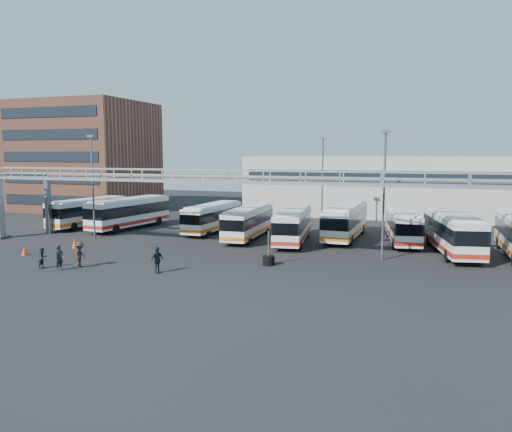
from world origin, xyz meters
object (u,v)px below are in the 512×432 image
(bus_8, at_px, (452,231))
(light_pole_mid, at_px, (384,188))
(bus_1, at_px, (129,212))
(pedestrian_d, at_px, (157,260))
(pedestrian_c, at_px, (80,255))
(pedestrian_b, at_px, (43,258))
(bus_3, at_px, (213,217))
(pedestrian_a, at_px, (59,258))
(bus_4, at_px, (248,221))
(bus_5, at_px, (293,224))
(cone_right, at_px, (75,244))
(bus_0, at_px, (89,211))
(light_pole_left, at_px, (93,181))
(light_pole_back, at_px, (322,178))
(bus_7, at_px, (403,225))
(cone_left, at_px, (24,251))
(tire_stack, at_px, (269,259))
(bus_6, at_px, (346,220))

(bus_8, bearing_deg, light_pole_mid, -149.99)
(bus_1, relative_size, pedestrian_d, 6.16)
(pedestrian_c, height_order, pedestrian_d, pedestrian_c)
(light_pole_mid, bearing_deg, bus_1, 164.70)
(bus_8, relative_size, pedestrian_b, 7.54)
(light_pole_mid, height_order, pedestrian_c, light_pole_mid)
(bus_3, relative_size, pedestrian_b, 6.53)
(pedestrian_c, bearing_deg, pedestrian_a, 131.67)
(bus_4, relative_size, bus_5, 0.97)
(pedestrian_b, bearing_deg, cone_right, 23.35)
(bus_0, distance_m, pedestrian_b, 21.49)
(bus_3, distance_m, pedestrian_c, 18.81)
(light_pole_left, relative_size, bus_5, 0.95)
(pedestrian_a, relative_size, pedestrian_d, 0.99)
(light_pole_left, bearing_deg, bus_8, 6.30)
(bus_8, height_order, pedestrian_b, bus_8)
(light_pole_left, bearing_deg, light_pole_back, 34.99)
(bus_3, distance_m, pedestrian_a, 20.14)
(bus_5, xyz_separation_m, bus_7, (9.83, 3.28, -0.04))
(pedestrian_d, bearing_deg, pedestrian_c, 108.20)
(bus_5, bearing_deg, cone_left, -153.81)
(pedestrian_b, relative_size, pedestrian_d, 0.82)
(light_pole_mid, bearing_deg, bus_8, 41.29)
(light_pole_mid, bearing_deg, tire_stack, -149.60)
(bus_4, bearing_deg, pedestrian_d, -97.31)
(bus_8, height_order, pedestrian_d, bus_8)
(bus_7, height_order, tire_stack, bus_7)
(bus_7, xyz_separation_m, bus_8, (4.23, -3.86, 0.19))
(bus_0, bearing_deg, bus_1, 9.40)
(bus_0, bearing_deg, bus_8, 3.25)
(bus_6, distance_m, pedestrian_d, 21.29)
(light_pole_mid, relative_size, cone_left, 13.65)
(bus_5, distance_m, cone_right, 20.02)
(bus_0, bearing_deg, bus_6, 10.15)
(light_pole_mid, height_order, bus_5, light_pole_mid)
(tire_stack, bearing_deg, light_pole_left, 164.20)
(bus_6, distance_m, pedestrian_b, 27.69)
(bus_6, distance_m, bus_7, 5.48)
(bus_6, relative_size, cone_left, 15.11)
(bus_0, relative_size, cone_right, 13.77)
(cone_right, bearing_deg, pedestrian_b, -66.66)
(light_pole_left, bearing_deg, bus_7, 14.52)
(bus_7, bearing_deg, tire_stack, -133.63)
(light_pole_left, xyz_separation_m, pedestrian_b, (4.66, -12.19, -4.95))
(pedestrian_c, xyz_separation_m, cone_right, (-5.59, 6.23, -0.57))
(bus_5, height_order, cone_left, bus_5)
(pedestrian_c, relative_size, tire_stack, 0.74)
(light_pole_left, xyz_separation_m, light_pole_mid, (28.00, -1.00, 0.00))
(pedestrian_d, height_order, tire_stack, tire_stack)
(bus_3, bearing_deg, pedestrian_d, -75.40)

